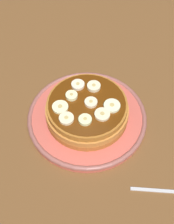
# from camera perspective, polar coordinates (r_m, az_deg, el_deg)

# --- Properties ---
(ground_plane) EXTENTS (1.40, 1.40, 0.03)m
(ground_plane) POSITION_cam_1_polar(r_m,az_deg,el_deg) (0.73, -0.00, -2.10)
(ground_plane) COLOR brown
(plate) EXTENTS (0.27, 0.27, 0.02)m
(plate) POSITION_cam_1_polar(r_m,az_deg,el_deg) (0.71, -0.00, -0.96)
(plate) COLOR #CC594C
(plate) RESTS_ON ground_plane
(pancake_stack) EXTENTS (0.19, 0.19, 0.05)m
(pancake_stack) POSITION_cam_1_polar(r_m,az_deg,el_deg) (0.69, -0.07, 0.44)
(pancake_stack) COLOR #AE6128
(pancake_stack) RESTS_ON plate
(banana_slice_0) EXTENTS (0.03, 0.03, 0.01)m
(banana_slice_0) POSITION_cam_1_polar(r_m,az_deg,el_deg) (0.67, 0.72, 1.74)
(banana_slice_0) COLOR #F4E1BB
(banana_slice_0) RESTS_ON pancake_stack
(banana_slice_1) EXTENTS (0.03, 0.03, 0.01)m
(banana_slice_1) POSITION_cam_1_polar(r_m,az_deg,el_deg) (0.68, -2.84, 2.97)
(banana_slice_1) COLOR #F1F1B6
(banana_slice_1) RESTS_ON pancake_stack
(banana_slice_2) EXTENTS (0.04, 0.04, 0.01)m
(banana_slice_2) POSITION_cam_1_polar(r_m,az_deg,el_deg) (0.66, 4.57, 1.10)
(banana_slice_2) COLOR #EBF1C5
(banana_slice_2) RESTS_ON pancake_stack
(banana_slice_3) EXTENTS (0.03, 0.03, 0.01)m
(banana_slice_3) POSITION_cam_1_polar(r_m,az_deg,el_deg) (0.66, -4.91, 0.87)
(banana_slice_3) COLOR #F4F1B9
(banana_slice_3) RESTS_ON pancake_stack
(banana_slice_4) EXTENTS (0.03, 0.03, 0.01)m
(banana_slice_4) POSITION_cam_1_polar(r_m,az_deg,el_deg) (0.70, 1.24, 4.68)
(banana_slice_4) COLOR #F1E6BD
(banana_slice_4) RESTS_ON pancake_stack
(banana_slice_5) EXTENTS (0.03, 0.03, 0.01)m
(banana_slice_5) POSITION_cam_1_polar(r_m,az_deg,el_deg) (0.64, -0.35, -1.45)
(banana_slice_5) COLOR #EAF4B3
(banana_slice_5) RESTS_ON pancake_stack
(banana_slice_6) EXTENTS (0.03, 0.03, 0.01)m
(banana_slice_6) POSITION_cam_1_polar(r_m,az_deg,el_deg) (0.64, -3.70, -1.29)
(banana_slice_6) COLOR #F8E6B9
(banana_slice_6) RESTS_ON pancake_stack
(banana_slice_7) EXTENTS (0.03, 0.03, 0.01)m
(banana_slice_7) POSITION_cam_1_polar(r_m,az_deg,el_deg) (0.70, -1.67, 4.96)
(banana_slice_7) COLOR #F6E2C6
(banana_slice_7) RESTS_ON pancake_stack
(banana_slice_8) EXTENTS (0.03, 0.03, 0.01)m
(banana_slice_8) POSITION_cam_1_polar(r_m,az_deg,el_deg) (0.65, 2.84, -0.43)
(banana_slice_8) COLOR beige
(banana_slice_8) RESTS_ON pancake_stack
(fork) EXTENTS (0.10, 0.09, 0.01)m
(fork) POSITION_cam_1_polar(r_m,az_deg,el_deg) (0.65, 14.53, -13.80)
(fork) COLOR silver
(fork) RESTS_ON ground_plane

